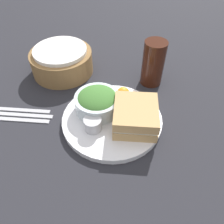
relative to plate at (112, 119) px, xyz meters
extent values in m
plane|color=#232328|center=(0.00, 0.00, -0.01)|extent=(4.00, 4.00, 0.00)
cylinder|color=silver|center=(0.00, 0.00, 0.00)|extent=(0.26, 0.26, 0.02)
cube|color=tan|center=(0.06, -0.02, 0.02)|extent=(0.12, 0.13, 0.03)
cube|color=silver|center=(0.06, -0.02, 0.04)|extent=(0.11, 0.12, 0.01)
cube|color=tan|center=(0.06, -0.02, 0.05)|extent=(0.12, 0.13, 0.03)
cylinder|color=silver|center=(-0.04, 0.03, 0.03)|extent=(0.12, 0.12, 0.04)
ellipsoid|color=#3D702D|center=(-0.04, 0.03, 0.04)|extent=(0.11, 0.11, 0.04)
cylinder|color=#B7B7BC|center=(-0.05, -0.04, 0.02)|extent=(0.04, 0.04, 0.03)
sphere|color=orange|center=(0.03, 0.07, 0.03)|extent=(0.04, 0.04, 0.04)
cylinder|color=#38190F|center=(0.13, 0.17, 0.06)|extent=(0.07, 0.07, 0.14)
cylinder|color=olive|center=(-0.16, 0.23, 0.03)|extent=(0.20, 0.20, 0.07)
cylinder|color=white|center=(-0.16, 0.23, 0.07)|extent=(0.17, 0.17, 0.01)
cube|color=#B2B2B7|center=(-0.25, 0.01, -0.01)|extent=(0.17, 0.03, 0.01)
cube|color=#B2B2B7|center=(-0.25, 0.03, -0.01)|extent=(0.18, 0.03, 0.01)
cube|color=#B2B2B7|center=(-0.25, 0.05, -0.01)|extent=(0.15, 0.03, 0.01)
camera|label=1|loc=(-0.01, -0.39, 0.44)|focal=35.00mm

